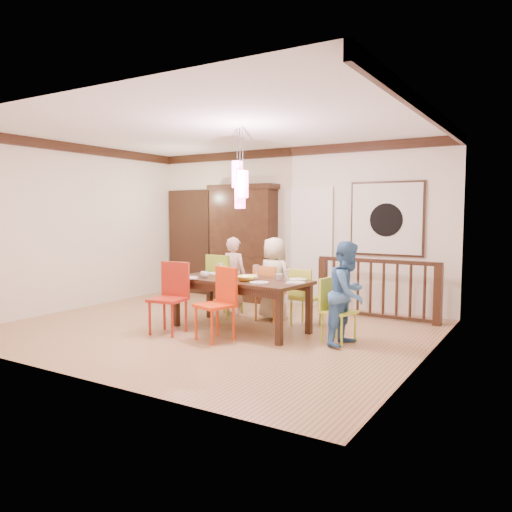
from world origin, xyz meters
The scene contains 37 objects.
floor centered at (0.00, 0.00, 0.00)m, with size 6.00×6.00×0.00m, color #946747.
ceiling centered at (0.00, 0.00, 2.90)m, with size 6.00×6.00×0.00m, color white.
wall_back centered at (0.00, 2.50, 1.45)m, with size 6.00×6.00×0.00m, color silver.
wall_left centered at (-3.00, 0.00, 1.45)m, with size 5.00×5.00×0.00m, color silver.
wall_right centered at (3.00, 0.00, 1.45)m, with size 5.00×5.00×0.00m, color silver.
crown_molding centered at (0.00, 0.00, 2.82)m, with size 6.00×5.00×0.16m, color black, non-canonical shape.
panel_door centered at (-2.40, 2.45, 1.05)m, with size 1.04×0.07×2.24m, color black.
white_doorway centered at (0.35, 2.46, 1.05)m, with size 0.97×0.05×2.22m, color silver.
painting centered at (1.80, 2.46, 1.60)m, with size 1.25×0.06×1.25m.
pendant_cluster centered at (0.37, 0.15, 2.11)m, with size 0.27×0.21×1.14m.
dining_table centered at (0.37, 0.15, 0.66)m, with size 2.09×1.10×0.75m.
chair_far_left centered at (-0.36, 0.83, 0.59)m, with size 0.50×0.50×1.03m.
chair_far_mid centered at (0.42, 0.93, 0.50)m, with size 0.40×0.40×0.88m.
chair_far_right centered at (1.07, 0.89, 0.50)m, with size 0.43×0.43×0.87m.
chair_near_left centered at (-0.39, -0.56, 0.57)m, with size 0.51×0.51×1.00m.
chair_near_mid centered at (0.40, -0.53, 0.56)m, with size 0.55×0.55×0.97m.
chair_end_right centered at (1.86, 0.23, 0.48)m, with size 0.46×0.46×0.84m.
china_hutch centered at (-0.96, 2.30, 1.12)m, with size 1.42×0.46×2.24m.
balustrade centered at (1.82, 1.95, 0.50)m, with size 2.02×0.13×0.96m.
person_far_left centered at (-0.29, 0.97, 0.65)m, with size 0.47×0.31×1.30m, color #FCC5C0.
person_far_mid centered at (0.45, 1.01, 0.66)m, with size 0.64×0.42×1.31m, color beige.
person_end_right centered at (2.00, 0.18, 0.67)m, with size 0.65×0.51×1.34m, color teal.
serving_bowl centered at (0.57, 0.00, 0.79)m, with size 0.29×0.29×0.07m, color yellow.
small_bowl centered at (0.11, 0.23, 0.78)m, with size 0.18×0.18×0.06m, color white.
cup_left centered at (-0.13, -0.04, 0.80)m, with size 0.12×0.12×0.10m, color silver.
cup_right centered at (0.93, 0.29, 0.80)m, with size 0.10×0.10×0.09m, color silver.
plate_far_left centered at (-0.27, 0.46, 0.76)m, with size 0.26×0.26×0.01m, color white.
plate_far_mid centered at (0.33, 0.46, 0.76)m, with size 0.26×0.26×0.01m, color white.
plate_far_right centered at (1.13, 0.47, 0.76)m, with size 0.26×0.26×0.01m, color white.
plate_near_left centered at (-0.30, -0.18, 0.76)m, with size 0.26×0.26×0.01m, color white.
plate_near_mid centered at (0.83, -0.09, 0.76)m, with size 0.26×0.26×0.01m, color white.
plate_end_right centered at (1.26, 0.16, 0.76)m, with size 0.26×0.26×0.01m, color white.
wine_glass_a centered at (-0.08, 0.29, 0.84)m, with size 0.08×0.08×0.19m, color #590C19, non-canonical shape.
wine_glass_b centered at (0.51, 0.37, 0.84)m, with size 0.08×0.08×0.19m, color silver, non-canonical shape.
wine_glass_c centered at (0.22, -0.08, 0.84)m, with size 0.08×0.08×0.19m, color #590C19, non-canonical shape.
wine_glass_d centered at (1.18, 0.05, 0.84)m, with size 0.08×0.08×0.19m, color silver, non-canonical shape.
napkin centered at (0.32, -0.20, 0.76)m, with size 0.18×0.14×0.01m, color #D83359.
Camera 1 is at (4.26, -5.84, 1.70)m, focal length 35.00 mm.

